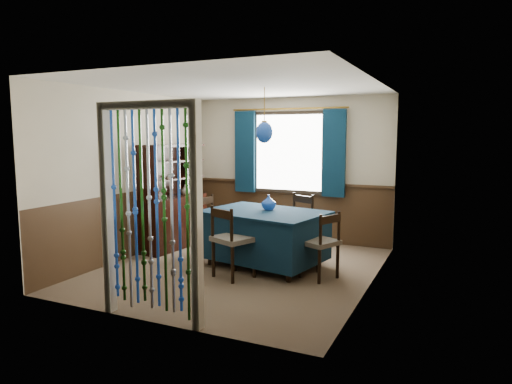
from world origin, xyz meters
The scene contains 22 objects.
floor centered at (0.00, 0.00, 0.00)m, with size 4.00×4.00×0.00m, color brown.
ceiling centered at (0.00, 0.00, 2.50)m, with size 4.00×4.00×0.00m, color silver.
wall_back centered at (0.00, 2.00, 1.25)m, with size 3.60×3.60×0.00m, color #BEB49B.
wall_front centered at (0.00, -2.00, 1.25)m, with size 3.60×3.60×0.00m, color #BEB49B.
wall_left centered at (-1.80, 0.00, 1.25)m, with size 4.00×4.00×0.00m, color #BEB49B.
wall_right centered at (1.80, 0.00, 1.25)m, with size 4.00×4.00×0.00m, color #BEB49B.
wainscot_back centered at (0.00, 1.99, 0.50)m, with size 3.60×3.60×0.00m, color #3C2816.
wainscot_front centered at (0.00, -1.99, 0.50)m, with size 3.60×3.60×0.00m, color #3C2816.
wainscot_left centered at (-1.79, 0.00, 0.50)m, with size 4.00×4.00×0.00m, color #3C2816.
wainscot_right centered at (1.79, 0.00, 0.50)m, with size 4.00×4.00×0.00m, color #3C2816.
window centered at (0.00, 1.95, 1.55)m, with size 1.32×0.12×1.42m, color black.
doorway centered at (0.00, -1.94, 1.05)m, with size 1.16×0.12×2.18m, color silver, non-canonical shape.
dining_table centered at (0.27, 0.27, 0.46)m, with size 1.83×1.43×0.79m.
chair_near centered at (0.10, -0.39, 0.50)m, with size 0.61×0.60×0.95m.
chair_far centered at (0.47, 1.02, 0.50)m, with size 0.61×0.60×0.95m.
chair_left centered at (-0.69, 0.48, 0.49)m, with size 0.49×0.51×0.92m.
chair_right centered at (1.16, 0.05, 0.47)m, with size 0.56×0.57×0.88m.
sideboard centered at (-1.55, 0.63, 0.59)m, with size 0.57×1.34×1.70m.
pendant_lamp centered at (0.27, 0.27, 1.89)m, with size 0.23×0.23×0.76m.
vase_table centered at (0.28, 0.40, 0.89)m, with size 0.19×0.19×0.20m, color #163E9C.
bowl_shelf centered at (-1.49, 0.45, 1.19)m, with size 0.24×0.24×0.06m, color beige.
vase_sideboard centered at (-1.49, 0.95, 0.94)m, with size 0.18×0.18×0.19m, color beige.
Camera 1 is at (2.79, -5.52, 1.86)m, focal length 32.00 mm.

